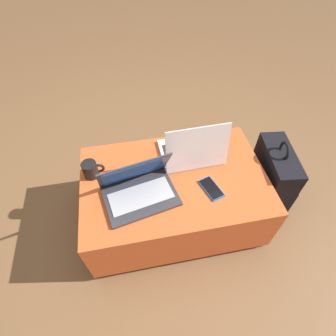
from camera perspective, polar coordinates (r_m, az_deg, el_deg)
The scene contains 7 objects.
ground_plane at distance 1.70m, azimuth 1.12°, elevation -10.16°, with size 14.00×14.00×0.00m, color brown.
ottoman at distance 1.54m, azimuth 1.23°, elevation -6.56°, with size 0.98×0.64×0.38m.
laptop_near at distance 1.29m, azimuth -6.46°, elevation -4.23°, with size 0.39×0.32×0.24m.
laptop_far at distance 1.44m, azimuth 5.32°, elevation 3.71°, with size 0.34×0.27×0.27m.
cell_phone at distance 1.36m, azimuth 9.39°, elevation -4.37°, with size 0.11×0.16×0.01m.
backpack at distance 1.73m, azimuth 21.74°, elevation -2.13°, with size 0.23×0.37×0.50m.
coffee_mug at distance 1.42m, azimuth -16.42°, elevation -0.31°, with size 0.12×0.08×0.09m.
Camera 1 is at (-0.19, -0.83, 1.47)m, focal length 28.00 mm.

